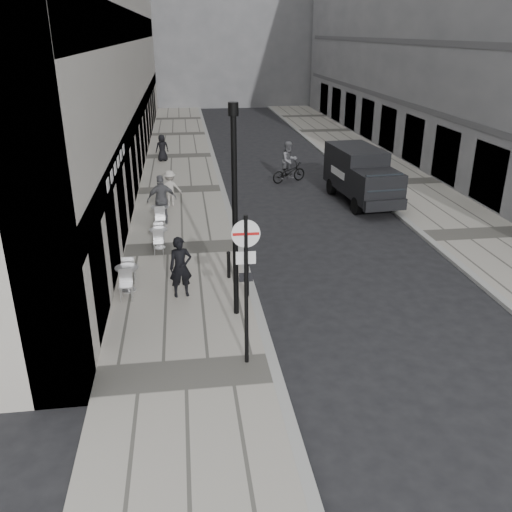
{
  "coord_description": "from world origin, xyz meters",
  "views": [
    {
      "loc": [
        -1.81,
        -7.52,
        7.18
      ],
      "look_at": [
        0.05,
        6.21,
        1.4
      ],
      "focal_mm": 38.0,
      "sensor_mm": 36.0,
      "label": 1
    }
  ],
  "objects_px": {
    "panel_van": "(361,173)",
    "cyclist": "(289,166)",
    "walking_man": "(181,267)",
    "sign_post": "(246,272)",
    "lamppost": "(235,204)"
  },
  "relations": [
    {
      "from": "panel_van",
      "to": "cyclist",
      "type": "relative_size",
      "value": 2.47
    },
    {
      "from": "walking_man",
      "to": "cyclist",
      "type": "distance_m",
      "value": 13.64
    },
    {
      "from": "walking_man",
      "to": "cyclist",
      "type": "height_order",
      "value": "cyclist"
    },
    {
      "from": "walking_man",
      "to": "sign_post",
      "type": "relative_size",
      "value": 0.5
    },
    {
      "from": "panel_van",
      "to": "cyclist",
      "type": "distance_m",
      "value": 4.57
    },
    {
      "from": "sign_post",
      "to": "panel_van",
      "type": "relative_size",
      "value": 0.7
    },
    {
      "from": "panel_van",
      "to": "lamppost",
      "type": "bearing_deg",
      "value": -128.24
    },
    {
      "from": "lamppost",
      "to": "panel_van",
      "type": "distance_m",
      "value": 12.07
    },
    {
      "from": "sign_post",
      "to": "lamppost",
      "type": "xyz_separation_m",
      "value": [
        0.0,
        2.36,
        0.8
      ]
    },
    {
      "from": "panel_van",
      "to": "sign_post",
      "type": "bearing_deg",
      "value": -122.88
    },
    {
      "from": "sign_post",
      "to": "cyclist",
      "type": "relative_size",
      "value": 1.72
    },
    {
      "from": "walking_man",
      "to": "sign_post",
      "type": "xyz_separation_m",
      "value": [
        1.45,
        -3.61,
        1.39
      ]
    },
    {
      "from": "lamppost",
      "to": "sign_post",
      "type": "bearing_deg",
      "value": -90.0
    },
    {
      "from": "sign_post",
      "to": "cyclist",
      "type": "xyz_separation_m",
      "value": [
        4.08,
        16.08,
        -1.59
      ]
    },
    {
      "from": "lamppost",
      "to": "cyclist",
      "type": "bearing_deg",
      "value": 73.43
    }
  ]
}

